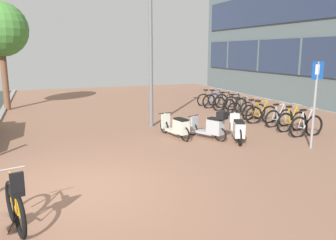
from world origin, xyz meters
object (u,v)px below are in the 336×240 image
at_px(street_tree, 0,30).
at_px(bicycle_foreground, 13,207).
at_px(parking_sign, 315,96).
at_px(lamp_post, 151,41).
at_px(bicycle_rack_07, 225,103).
at_px(bicycle_rack_00, 306,126).
at_px(scooter_near, 238,129).
at_px(bicycle_rack_05, 241,109).
at_px(bicycle_rack_09, 208,99).
at_px(bicycle_rack_08, 215,101).
at_px(bicycle_rack_02, 279,118).
at_px(bicycle_rack_01, 292,121).
at_px(scooter_far, 177,127).
at_px(scooter_mid, 212,126).
at_px(bicycle_rack_06, 235,106).
at_px(bicycle_rack_03, 261,114).
at_px(bicycle_rack_04, 254,111).

bearing_deg(street_tree, bicycle_foreground, -85.46).
relative_size(parking_sign, lamp_post, 0.44).
bearing_deg(street_tree, bicycle_rack_07, -21.63).
xyz_separation_m(bicycle_foreground, bicycle_rack_00, (8.81, 3.12, -0.03)).
distance_m(bicycle_rack_07, scooter_near, 5.75).
distance_m(bicycle_rack_05, lamp_post, 5.22).
xyz_separation_m(bicycle_foreground, bicycle_rack_05, (8.75, 7.00, -0.06)).
bearing_deg(bicycle_rack_09, bicycle_rack_08, -91.59).
relative_size(bicycle_rack_09, street_tree, 0.25).
bearing_deg(bicycle_rack_02, bicycle_rack_00, -94.83).
distance_m(parking_sign, street_tree, 13.97).
relative_size(bicycle_rack_01, bicycle_rack_02, 1.05).
bearing_deg(bicycle_foreground, scooter_far, 43.66).
relative_size(bicycle_rack_00, scooter_mid, 0.92).
relative_size(bicycle_rack_02, street_tree, 0.26).
xyz_separation_m(bicycle_rack_07, scooter_far, (-4.19, -4.10, 0.04)).
relative_size(bicycle_foreground, bicycle_rack_06, 0.98).
bearing_deg(bicycle_rack_08, bicycle_rack_06, -83.54).
height_order(bicycle_rack_01, bicycle_rack_07, bicycle_rack_01).
distance_m(bicycle_rack_01, bicycle_rack_03, 1.56).
xyz_separation_m(bicycle_rack_02, scooter_near, (-2.62, -1.27, 0.06)).
height_order(bicycle_rack_01, scooter_mid, bicycle_rack_01).
bearing_deg(bicycle_rack_07, bicycle_rack_08, 97.95).
height_order(bicycle_foreground, bicycle_rack_08, bicycle_foreground).
distance_m(bicycle_rack_05, bicycle_rack_06, 0.80).
bearing_deg(lamp_post, scooter_mid, -63.59).
xyz_separation_m(bicycle_rack_00, street_tree, (-9.80, 9.35, 3.43)).
height_order(bicycle_foreground, scooter_far, bicycle_foreground).
bearing_deg(bicycle_foreground, bicycle_rack_04, 35.01).
xyz_separation_m(bicycle_rack_00, scooter_far, (-4.13, 1.34, 0.02)).
distance_m(bicycle_rack_05, scooter_mid, 4.37).
bearing_deg(bicycle_rack_00, bicycle_rack_05, 90.75).
bearing_deg(bicycle_rack_08, bicycle_rack_00, -89.54).
bearing_deg(bicycle_rack_00, bicycle_rack_08, 90.46).
bearing_deg(lamp_post, bicycle_rack_01, -29.44).
height_order(bicycle_rack_02, street_tree, street_tree).
height_order(bicycle_rack_06, parking_sign, parking_sign).
xyz_separation_m(bicycle_foreground, street_tree, (-0.99, 12.47, 3.39)).
bearing_deg(bicycle_rack_02, bicycle_rack_05, 94.47).
distance_m(bicycle_foreground, scooter_far, 6.46).
relative_size(bicycle_rack_01, bicycle_rack_09, 1.08).
height_order(bicycle_rack_00, bicycle_rack_05, bicycle_rack_00).
xyz_separation_m(bicycle_rack_03, scooter_mid, (-3.05, -1.53, 0.09)).
bearing_deg(street_tree, bicycle_rack_06, -25.28).
height_order(scooter_mid, street_tree, street_tree).
xyz_separation_m(bicycle_rack_04, bicycle_rack_08, (-0.14, 3.11, 0.03)).
bearing_deg(bicycle_rack_01, scooter_near, -169.05).
xyz_separation_m(bicycle_rack_05, scooter_near, (-2.44, -3.60, 0.07)).
bearing_deg(scooter_far, bicycle_rack_04, 22.75).
xyz_separation_m(bicycle_rack_01, scooter_mid, (-3.21, 0.02, 0.09)).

